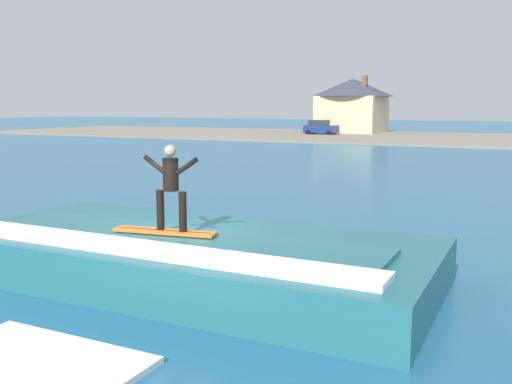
{
  "coord_description": "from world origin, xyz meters",
  "views": [
    {
      "loc": [
        6.83,
        -10.08,
        3.64
      ],
      "look_at": [
        0.36,
        3.03,
        1.42
      ],
      "focal_mm": 40.1,
      "sensor_mm": 36.0,
      "label": 1
    }
  ],
  "objects_px": {
    "house_with_chimney": "(352,103)",
    "surfer": "(171,183)",
    "wave_crest": "(188,256)",
    "car_near_shore": "(321,128)",
    "surfboard": "(165,232)"
  },
  "relations": [
    {
      "from": "car_near_shore",
      "to": "house_with_chimney",
      "type": "distance_m",
      "value": 7.42
    },
    {
      "from": "wave_crest",
      "to": "car_near_shore",
      "type": "distance_m",
      "value": 58.25
    },
    {
      "from": "surfboard",
      "to": "surfer",
      "type": "relative_size",
      "value": 1.27
    },
    {
      "from": "surfer",
      "to": "wave_crest",
      "type": "bearing_deg",
      "value": 64.17
    },
    {
      "from": "surfer",
      "to": "car_near_shore",
      "type": "bearing_deg",
      "value": 106.89
    },
    {
      "from": "wave_crest",
      "to": "surfer",
      "type": "relative_size",
      "value": 5.8
    },
    {
      "from": "car_near_shore",
      "to": "surfer",
      "type": "bearing_deg",
      "value": -73.11
    },
    {
      "from": "car_near_shore",
      "to": "house_with_chimney",
      "type": "xyz_separation_m",
      "value": [
        1.91,
        6.52,
        2.99
      ]
    },
    {
      "from": "surfer",
      "to": "car_near_shore",
      "type": "height_order",
      "value": "surfer"
    },
    {
      "from": "surfboard",
      "to": "car_near_shore",
      "type": "bearing_deg",
      "value": 106.75
    },
    {
      "from": "house_with_chimney",
      "to": "surfer",
      "type": "bearing_deg",
      "value": -76.42
    },
    {
      "from": "wave_crest",
      "to": "house_with_chimney",
      "type": "distance_m",
      "value": 64.12
    },
    {
      "from": "surfboard",
      "to": "surfer",
      "type": "height_order",
      "value": "surfer"
    },
    {
      "from": "surfer",
      "to": "house_with_chimney",
      "type": "xyz_separation_m",
      "value": [
        -15.1,
        62.52,
        1.85
      ]
    },
    {
      "from": "surfer",
      "to": "car_near_shore",
      "type": "distance_m",
      "value": 58.54
    }
  ]
}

